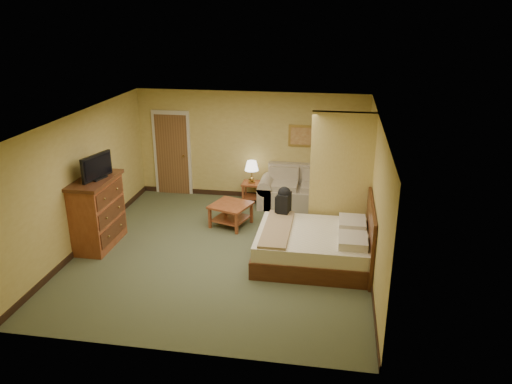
% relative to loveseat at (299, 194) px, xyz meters
% --- Properties ---
extents(floor, '(6.00, 6.00, 0.00)m').
position_rel_loveseat_xyz_m(floor, '(-1.24, -2.58, -0.31)').
color(floor, '#4D5537').
rests_on(floor, ground).
extents(ceiling, '(6.00, 6.00, 0.00)m').
position_rel_loveseat_xyz_m(ceiling, '(-1.24, -2.58, 2.29)').
color(ceiling, white).
rests_on(ceiling, back_wall).
extents(back_wall, '(5.50, 0.02, 2.60)m').
position_rel_loveseat_xyz_m(back_wall, '(-1.24, 0.42, 0.99)').
color(back_wall, tan).
rests_on(back_wall, floor).
extents(left_wall, '(0.02, 6.00, 2.60)m').
position_rel_loveseat_xyz_m(left_wall, '(-3.99, -2.58, 0.99)').
color(left_wall, tan).
rests_on(left_wall, floor).
extents(right_wall, '(0.02, 6.00, 2.60)m').
position_rel_loveseat_xyz_m(right_wall, '(1.51, -2.58, 0.99)').
color(right_wall, tan).
rests_on(right_wall, floor).
extents(partition, '(1.20, 0.15, 2.60)m').
position_rel_loveseat_xyz_m(partition, '(0.91, -1.65, 0.99)').
color(partition, tan).
rests_on(partition, floor).
extents(door, '(0.94, 0.16, 2.10)m').
position_rel_loveseat_xyz_m(door, '(-3.19, 0.39, 0.72)').
color(door, beige).
rests_on(door, floor).
extents(baseboard, '(5.50, 0.02, 0.12)m').
position_rel_loveseat_xyz_m(baseboard, '(-1.24, 0.41, -0.25)').
color(baseboard, black).
rests_on(baseboard, floor).
extents(loveseat, '(1.89, 0.88, 0.96)m').
position_rel_loveseat_xyz_m(loveseat, '(0.00, 0.00, 0.00)').
color(loveseat, tan).
rests_on(loveseat, floor).
extents(side_table, '(0.45, 0.45, 0.50)m').
position_rel_loveseat_xyz_m(side_table, '(-1.15, 0.07, 0.02)').
color(side_table, brown).
rests_on(side_table, floor).
extents(table_lamp, '(0.32, 0.32, 0.54)m').
position_rel_loveseat_xyz_m(table_lamp, '(-1.15, 0.07, 0.59)').
color(table_lamp, '#A4803C').
rests_on(table_lamp, side_table).
extents(coffee_table, '(0.96, 0.96, 0.49)m').
position_rel_loveseat_xyz_m(coffee_table, '(-1.36, -1.34, 0.04)').
color(coffee_table, brown).
rests_on(coffee_table, floor).
extents(wall_picture, '(0.66, 0.04, 0.51)m').
position_rel_loveseat_xyz_m(wall_picture, '(-0.00, 0.40, 1.29)').
color(wall_picture, '#B78E3F').
rests_on(wall_picture, back_wall).
extents(dresser, '(0.68, 1.29, 1.38)m').
position_rel_loveseat_xyz_m(dresser, '(-3.71, -2.67, 0.39)').
color(dresser, brown).
rests_on(dresser, floor).
extents(tv, '(0.27, 0.77, 0.48)m').
position_rel_loveseat_xyz_m(tv, '(-3.61, -2.67, 1.30)').
color(tv, black).
rests_on(tv, dresser).
extents(bed, '(2.17, 1.85, 1.20)m').
position_rel_loveseat_xyz_m(bed, '(0.57, -2.68, 0.01)').
color(bed, '#452010').
rests_on(bed, floor).
extents(backpack, '(0.27, 0.36, 0.57)m').
position_rel_loveseat_xyz_m(backpack, '(-0.16, -1.91, 0.57)').
color(backpack, black).
rests_on(backpack, bed).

